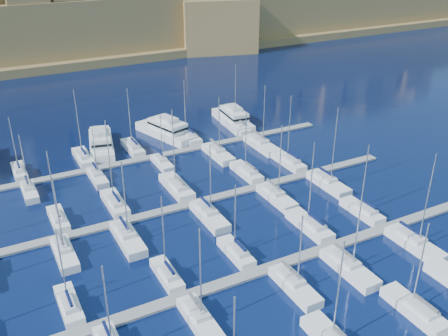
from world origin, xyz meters
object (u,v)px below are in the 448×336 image
sailboat_4 (415,309)px  motor_yacht_d (233,118)px  motor_yacht_c (167,130)px  motor_yacht_b (101,142)px

sailboat_4 → motor_yacht_d: 70.69m
motor_yacht_c → motor_yacht_d: (17.50, -0.45, 0.00)m
motor_yacht_c → sailboat_4: bearing=-85.5°
motor_yacht_d → sailboat_4: bearing=-99.8°
motor_yacht_b → motor_yacht_d: 33.07m
sailboat_4 → motor_yacht_c: 70.34m
motor_yacht_b → motor_yacht_c: same height
sailboat_4 → motor_yacht_c: bearing=94.5°
motor_yacht_c → motor_yacht_d: bearing=-1.5°
motor_yacht_b → motor_yacht_d: (33.07, -0.13, 0.00)m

